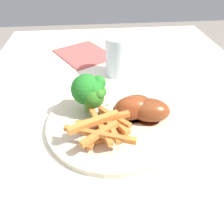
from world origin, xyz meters
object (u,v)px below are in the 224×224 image
Objects in this scene: broccoli_floret_front at (94,97)px; chicken_drumstick_extra at (147,110)px; carrot_fries_pile at (104,127)px; broccoli_floret_middle at (89,89)px; chicken_drumstick_near at (131,108)px; chicken_drumstick_far at (131,108)px; dinner_plate at (112,122)px; water_glass at (119,56)px; dining_table at (124,141)px.

chicken_drumstick_extra is at bearing -102.52° from broccoli_floret_front.
carrot_fries_pile is at bearing 114.30° from chicken_drumstick_extra.
chicken_drumstick_near is at bearing -110.78° from broccoli_floret_middle.
chicken_drumstick_near is 0.00m from chicken_drumstick_far.
chicken_drumstick_near is (0.01, -0.04, 0.03)m from dinner_plate.
broccoli_floret_front is 0.08m from chicken_drumstick_far.
water_glass is (0.19, -0.07, -0.00)m from broccoli_floret_front.
chicken_drumstick_far is (0.01, -0.04, 0.03)m from dinner_plate.
broccoli_floret_front reaches higher than dining_table.
chicken_drumstick_near reaches higher than carrot_fries_pile.
chicken_drumstick_far is 0.20m from water_glass.
carrot_fries_pile is 0.10m from chicken_drumstick_extra.
dinner_plate is at bearing -130.36° from broccoli_floret_middle.
broccoli_floret_middle is 0.09m from carrot_fries_pile.
broccoli_floret_front is at bearing -149.36° from broccoli_floret_middle.
broccoli_floret_middle is at bearing 71.66° from chicken_drumstick_far.
water_glass is (0.17, -0.08, -0.01)m from broccoli_floret_middle.
broccoli_floret_front is 0.07m from carrot_fries_pile.
dining_table is 0.15m from dinner_plate.
broccoli_floret_front is 0.51× the size of chicken_drumstick_extra.
carrot_fries_pile is at bearing 129.68° from chicken_drumstick_near.
broccoli_floret_front is at bearing 77.48° from chicken_drumstick_extra.
broccoli_floret_front reaches higher than carrot_fries_pile.
broccoli_floret_middle is 0.65× the size of carrot_fries_pile.
chicken_drumstick_near is at bearing -102.18° from broccoli_floret_front.
water_glass reaches higher than chicken_drumstick_extra.
dinner_plate is 0.05m from carrot_fries_pile.
dining_table is 7.59× the size of chicken_drumstick_far.
chicken_drumstick_near reaches higher than dining_table.
broccoli_floret_front is (-0.05, 0.07, 0.18)m from dining_table.
dinner_plate is 3.91× the size of broccoli_floret_front.
dining_table is at bearing -56.43° from broccoli_floret_front.
dining_table is 0.17m from chicken_drumstick_extra.
chicken_drumstick_far is at bearing 70.24° from chicken_drumstick_extra.
chicken_drumstick_far is at bearing -177.89° from dining_table.
chicken_drumstick_far is (0.00, -0.00, -0.00)m from chicken_drumstick_near.
dinner_plate is 1.90× the size of chicken_drumstick_far.
chicken_drumstick_extra reaches higher than chicken_drumstick_far.
broccoli_floret_front reaches higher than dinner_plate.
chicken_drumstick_near reaches higher than chicken_drumstick_far.
chicken_drumstick_far is 1.06× the size of chicken_drumstick_extra.
water_glass reaches higher than carrot_fries_pile.
water_glass is (0.25, -0.06, 0.02)m from carrot_fries_pile.
dinner_plate reaches higher than dining_table.
chicken_drumstick_far is at bearing -99.44° from broccoli_floret_front.
broccoli_floret_middle is 0.09m from chicken_drumstick_far.
broccoli_floret_middle reaches higher than broccoli_floret_front.
water_glass reaches higher than broccoli_floret_middle.
dining_table is 0.17m from chicken_drumstick_near.
chicken_drumstick_near reaches higher than chicken_drumstick_extra.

